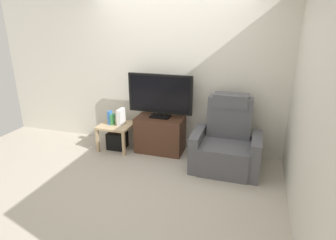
{
  "coord_description": "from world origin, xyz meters",
  "views": [
    {
      "loc": [
        1.34,
        -3.32,
        2.12
      ],
      "look_at": [
        0.14,
        0.5,
        0.7
      ],
      "focal_mm": 30.62,
      "sensor_mm": 36.0,
      "label": 1
    }
  ],
  "objects_px": {
    "side_table": "(117,128)",
    "book_leftmost": "(110,118)",
    "tv_stand": "(160,134)",
    "subwoofer_box": "(117,140)",
    "book_middle": "(113,119)",
    "television": "(160,95)",
    "game_console": "(121,117)",
    "recliner_armchair": "(226,144)"
  },
  "relations": [
    {
      "from": "recliner_armchair",
      "to": "side_table",
      "type": "bearing_deg",
      "value": -172.7
    },
    {
      "from": "book_middle",
      "to": "side_table",
      "type": "bearing_deg",
      "value": 20.6
    },
    {
      "from": "tv_stand",
      "to": "subwoofer_box",
      "type": "xyz_separation_m",
      "value": [
        -0.75,
        -0.1,
        -0.16
      ]
    },
    {
      "from": "subwoofer_box",
      "to": "game_console",
      "type": "height_order",
      "value": "game_console"
    },
    {
      "from": "subwoofer_box",
      "to": "recliner_armchair",
      "type": "bearing_deg",
      "value": -4.07
    },
    {
      "from": "television",
      "to": "side_table",
      "type": "bearing_deg",
      "value": -170.86
    },
    {
      "from": "television",
      "to": "book_middle",
      "type": "relative_size",
      "value": 6.09
    },
    {
      "from": "tv_stand",
      "to": "book_leftmost",
      "type": "xyz_separation_m",
      "value": [
        -0.85,
        -0.12,
        0.25
      ]
    },
    {
      "from": "book_middle",
      "to": "game_console",
      "type": "distance_m",
      "value": 0.15
    },
    {
      "from": "tv_stand",
      "to": "game_console",
      "type": "xyz_separation_m",
      "value": [
        -0.66,
        -0.09,
        0.27
      ]
    },
    {
      "from": "side_table",
      "to": "book_leftmost",
      "type": "distance_m",
      "value": 0.21
    },
    {
      "from": "television",
      "to": "book_middle",
      "type": "distance_m",
      "value": 0.93
    },
    {
      "from": "television",
      "to": "book_middle",
      "type": "xyz_separation_m",
      "value": [
        -0.8,
        -0.14,
        -0.45
      ]
    },
    {
      "from": "game_console",
      "to": "book_leftmost",
      "type": "bearing_deg",
      "value": -171.03
    },
    {
      "from": "tv_stand",
      "to": "side_table",
      "type": "xyz_separation_m",
      "value": [
        -0.75,
        -0.1,
        0.07
      ]
    },
    {
      "from": "subwoofer_box",
      "to": "book_leftmost",
      "type": "relative_size",
      "value": 1.27
    },
    {
      "from": "tv_stand",
      "to": "book_middle",
      "type": "xyz_separation_m",
      "value": [
        -0.8,
        -0.12,
        0.22
      ]
    },
    {
      "from": "subwoofer_box",
      "to": "game_console",
      "type": "xyz_separation_m",
      "value": [
        0.09,
        0.01,
        0.43
      ]
    },
    {
      "from": "subwoofer_box",
      "to": "book_middle",
      "type": "bearing_deg",
      "value": -159.4
    },
    {
      "from": "television",
      "to": "subwoofer_box",
      "type": "relative_size",
      "value": 3.67
    },
    {
      "from": "subwoofer_box",
      "to": "book_middle",
      "type": "xyz_separation_m",
      "value": [
        -0.05,
        -0.02,
        0.38
      ]
    },
    {
      "from": "television",
      "to": "game_console",
      "type": "distance_m",
      "value": 0.77
    },
    {
      "from": "tv_stand",
      "to": "recliner_armchair",
      "type": "relative_size",
      "value": 0.72
    },
    {
      "from": "side_table",
      "to": "subwoofer_box",
      "type": "xyz_separation_m",
      "value": [
        -0.0,
        0.0,
        -0.22
      ]
    },
    {
      "from": "subwoofer_box",
      "to": "tv_stand",
      "type": "bearing_deg",
      "value": 7.73
    },
    {
      "from": "book_leftmost",
      "to": "recliner_armchair",
      "type": "bearing_deg",
      "value": -3.28
    },
    {
      "from": "book_leftmost",
      "to": "book_middle",
      "type": "height_order",
      "value": "book_leftmost"
    },
    {
      "from": "tv_stand",
      "to": "recliner_armchair",
      "type": "distance_m",
      "value": 1.14
    },
    {
      "from": "side_table",
      "to": "tv_stand",
      "type": "bearing_deg",
      "value": 7.73
    },
    {
      "from": "recliner_armchair",
      "to": "book_leftmost",
      "type": "relative_size",
      "value": 4.75
    },
    {
      "from": "side_table",
      "to": "book_leftmost",
      "type": "relative_size",
      "value": 2.37
    },
    {
      "from": "tv_stand",
      "to": "game_console",
      "type": "bearing_deg",
      "value": -172.08
    },
    {
      "from": "television",
      "to": "book_leftmost",
      "type": "bearing_deg",
      "value": -170.6
    },
    {
      "from": "book_leftmost",
      "to": "game_console",
      "type": "relative_size",
      "value": 0.84
    },
    {
      "from": "recliner_armchair",
      "to": "game_console",
      "type": "relative_size",
      "value": 3.97
    },
    {
      "from": "television",
      "to": "game_console",
      "type": "xyz_separation_m",
      "value": [
        -0.66,
        -0.11,
        -0.4
      ]
    },
    {
      "from": "recliner_armchair",
      "to": "television",
      "type": "bearing_deg",
      "value": 178.63
    },
    {
      "from": "television",
      "to": "recliner_armchair",
      "type": "height_order",
      "value": "television"
    },
    {
      "from": "subwoofer_box",
      "to": "book_middle",
      "type": "distance_m",
      "value": 0.38
    },
    {
      "from": "recliner_armchair",
      "to": "game_console",
      "type": "bearing_deg",
      "value": -173.22
    },
    {
      "from": "subwoofer_box",
      "to": "side_table",
      "type": "bearing_deg",
      "value": 0.0
    },
    {
      "from": "book_leftmost",
      "to": "television",
      "type": "bearing_deg",
      "value": 9.4
    }
  ]
}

